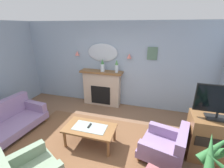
# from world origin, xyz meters

# --- Properties ---
(floor) EXTENTS (6.93, 5.80, 0.10)m
(floor) POSITION_xyz_m (0.00, 0.00, -0.05)
(floor) COLOR brown
(floor) RESTS_ON ground
(wall_back) EXTENTS (6.93, 0.10, 2.64)m
(wall_back) POSITION_xyz_m (0.00, 2.45, 1.32)
(wall_back) COLOR #8C9EB2
(wall_back) RESTS_ON ground
(patterned_rug) EXTENTS (3.20, 2.40, 0.01)m
(patterned_rug) POSITION_xyz_m (0.00, 0.20, 0.01)
(patterned_rug) COLOR brown
(patterned_rug) RESTS_ON ground
(fireplace) EXTENTS (1.36, 0.36, 1.16)m
(fireplace) POSITION_xyz_m (-0.37, 2.23, 0.57)
(fireplace) COLOR tan
(fireplace) RESTS_ON ground
(mantel_vase_left) EXTENTS (0.13, 0.13, 0.39)m
(mantel_vase_left) POSITION_xyz_m (-0.32, 2.20, 1.33)
(mantel_vase_left) COLOR silver
(mantel_vase_left) RESTS_ON fireplace
(mantel_vase_right) EXTENTS (0.10, 0.10, 0.40)m
(mantel_vase_right) POSITION_xyz_m (0.13, 2.20, 1.36)
(mantel_vase_right) COLOR silver
(mantel_vase_right) RESTS_ON fireplace
(wall_mirror) EXTENTS (0.96, 0.06, 0.56)m
(wall_mirror) POSITION_xyz_m (-0.37, 2.37, 1.71)
(wall_mirror) COLOR #B2BCC6
(wall_sconce_left) EXTENTS (0.14, 0.14, 0.14)m
(wall_sconce_left) POSITION_xyz_m (-1.22, 2.32, 1.66)
(wall_sconce_left) COLOR #D17066
(wall_sconce_right) EXTENTS (0.14, 0.14, 0.14)m
(wall_sconce_right) POSITION_xyz_m (0.48, 2.32, 1.66)
(wall_sconce_right) COLOR #D17066
(framed_picture) EXTENTS (0.28, 0.03, 0.36)m
(framed_picture) POSITION_xyz_m (1.13, 2.38, 1.75)
(framed_picture) COLOR #4C6B56
(coffee_table) EXTENTS (1.10, 0.60, 0.45)m
(coffee_table) POSITION_xyz_m (0.02, 0.36, 0.38)
(coffee_table) COLOR brown
(coffee_table) RESTS_ON ground
(tv_remote) EXTENTS (0.04, 0.16, 0.02)m
(tv_remote) POSITION_xyz_m (-0.00, 0.39, 0.45)
(tv_remote) COLOR black
(tv_remote) RESTS_ON coffee_table
(floral_couch) EXTENTS (1.02, 1.78, 0.76)m
(floral_couch) POSITION_xyz_m (-2.08, 0.11, 0.32)
(floral_couch) COLOR gray
(floral_couch) RESTS_ON ground
(armchair_near_fireplace) EXTENTS (0.99, 0.97, 0.71)m
(armchair_near_fireplace) POSITION_xyz_m (1.62, 0.41, 0.31)
(armchair_near_fireplace) COLOR gray
(armchair_near_fireplace) RESTS_ON ground
(tv_cabinet) EXTENTS (0.80, 0.57, 0.90)m
(tv_cabinet) POSITION_xyz_m (2.42, 0.69, 0.45)
(tv_cabinet) COLOR brown
(tv_cabinet) RESTS_ON ground
(tv_flatscreen) EXTENTS (0.84, 0.24, 0.65)m
(tv_flatscreen) POSITION_xyz_m (2.42, 0.67, 1.25)
(tv_flatscreen) COLOR black
(tv_flatscreen) RESTS_ON tv_cabinet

